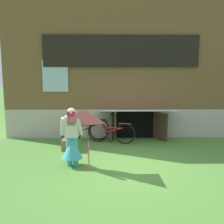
{
  "coord_description": "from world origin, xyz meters",
  "views": [
    {
      "loc": [
        -0.44,
        -6.57,
        2.53
      ],
      "look_at": [
        -0.33,
        1.26,
        1.25
      ],
      "focal_mm": 42.92,
      "sensor_mm": 36.0,
      "label": 1
    }
  ],
  "objects": [
    {
      "name": "bicycle_black",
      "position": [
        -1.24,
        2.57,
        0.38
      ],
      "size": [
        1.67,
        0.55,
        0.79
      ],
      "rotation": [
        0.0,
        0.0,
        0.3
      ],
      "color": "black",
      "rests_on": "ground_plane"
    },
    {
      "name": "wooden_crate",
      "position": [
        -1.65,
        1.52,
        0.17
      ],
      "size": [
        0.47,
        0.4,
        0.34
      ],
      "primitive_type": "cube",
      "color": "brown",
      "rests_on": "ground_plane"
    },
    {
      "name": "person",
      "position": [
        -1.38,
        0.14,
        0.65
      ],
      "size": [
        0.61,
        0.52,
        1.54
      ],
      "rotation": [
        0.0,
        0.0,
        -0.42
      ],
      "color": "teal",
      "rests_on": "ground_plane"
    },
    {
      "name": "ground_plane",
      "position": [
        0.0,
        0.0,
        0.0
      ],
      "size": [
        60.0,
        60.0,
        0.0
      ],
      "primitive_type": "plane",
      "color": "#4C7F33"
    },
    {
      "name": "kite",
      "position": [
        -1.01,
        -0.36,
        1.22
      ],
      "size": [
        0.82,
        0.81,
        1.5
      ],
      "color": "#E54C7F",
      "rests_on": "ground_plane"
    },
    {
      "name": "log_house",
      "position": [
        -0.0,
        5.57,
        2.54
      ],
      "size": [
        8.37,
        6.26,
        5.07
      ],
      "color": "#ADA393",
      "rests_on": "ground_plane"
    },
    {
      "name": "bicycle_red",
      "position": [
        -0.35,
        2.31,
        0.37
      ],
      "size": [
        1.62,
        0.51,
        0.76
      ],
      "rotation": [
        0.0,
        0.0,
        -0.28
      ],
      "color": "black",
      "rests_on": "ground_plane"
    }
  ]
}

